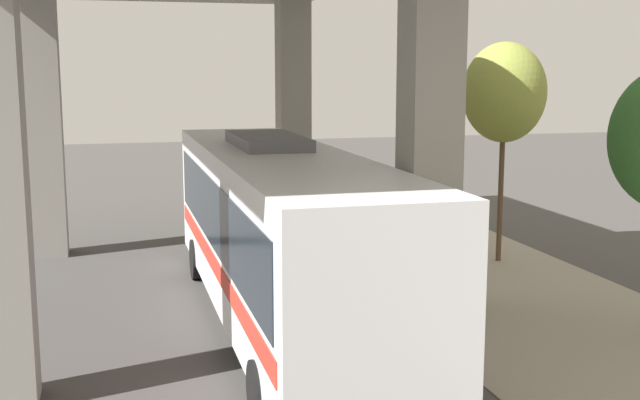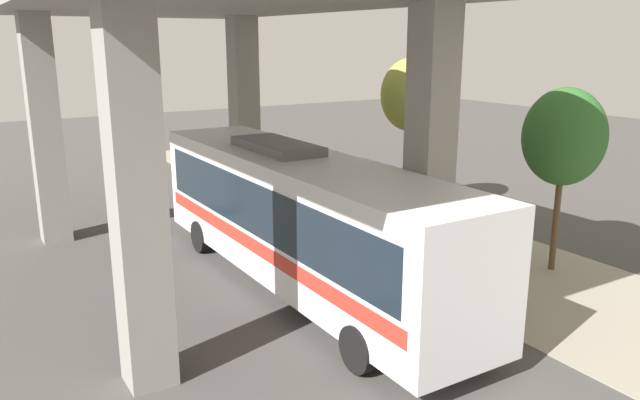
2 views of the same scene
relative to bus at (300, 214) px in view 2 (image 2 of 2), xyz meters
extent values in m
plane|color=#474442|center=(-2.57, -2.59, -2.06)|extent=(80.00, 80.00, 0.00)
cube|color=gray|center=(-5.57, -2.59, -2.05)|extent=(6.00, 40.00, 0.02)
cube|color=gray|center=(-2.07, -7.82, 1.61)|extent=(0.90, 0.90, 7.34)
cube|color=gray|center=(-2.07, 2.63, 1.61)|extent=(0.90, 0.90, 7.34)
cube|color=gray|center=(4.93, -7.82, 1.61)|extent=(0.90, 0.90, 7.34)
cube|color=gray|center=(4.93, 2.63, 1.61)|extent=(0.90, 0.90, 7.34)
cube|color=silver|center=(0.00, 0.01, -0.05)|extent=(2.66, 12.79, 3.11)
cube|color=#19232D|center=(0.00, 0.01, 0.32)|extent=(2.70, 11.77, 1.37)
cube|color=red|center=(0.00, 0.01, -0.67)|extent=(2.70, 12.15, 0.37)
cube|color=slate|center=(0.00, -1.27, 1.62)|extent=(1.33, 3.20, 0.24)
cylinder|color=black|center=(-1.25, 4.48, -1.56)|extent=(0.28, 1.00, 1.00)
cylinder|color=black|center=(1.25, 4.48, -1.56)|extent=(0.28, 1.00, 1.00)
cylinder|color=black|center=(-1.25, -4.15, -1.56)|extent=(0.28, 1.00, 1.00)
cylinder|color=black|center=(1.25, -4.15, -1.56)|extent=(0.28, 1.00, 1.00)
cylinder|color=red|center=(-4.49, -5.20, -1.69)|extent=(0.25, 0.25, 0.74)
sphere|color=red|center=(-4.49, -5.20, -1.24)|extent=(0.24, 0.24, 0.24)
cylinder|color=red|center=(-4.68, -5.20, -1.57)|extent=(0.15, 0.11, 0.11)
cylinder|color=red|center=(-4.30, -5.20, -1.57)|extent=(0.15, 0.11, 0.11)
cylinder|color=gray|center=(-3.89, -2.66, -1.75)|extent=(1.23, 1.23, 0.61)
sphere|color=#2D6028|center=(-3.89, -2.66, -1.07)|extent=(1.40, 1.40, 1.40)
sphere|color=orange|center=(-3.74, -2.78, -1.28)|extent=(0.43, 0.43, 0.43)
cylinder|color=gray|center=(-4.60, -7.11, -1.72)|extent=(1.19, 1.19, 0.68)
sphere|color=olive|center=(-4.60, -7.11, -0.96)|extent=(1.52, 1.52, 1.52)
sphere|color=#BF334C|center=(-4.45, -7.23, -1.21)|extent=(0.42, 0.42, 0.42)
cylinder|color=gray|center=(-4.13, -0.64, -1.67)|extent=(0.97, 0.97, 0.77)
sphere|color=#38722D|center=(-4.13, -0.64, -0.96)|extent=(1.19, 1.19, 1.19)
sphere|color=#BF334C|center=(-4.01, -0.73, -1.15)|extent=(0.34, 0.34, 0.34)
cylinder|color=brown|center=(-6.87, 2.72, -0.45)|extent=(0.18, 0.18, 3.22)
ellipsoid|color=#2D6028|center=(-6.87, 2.72, 1.85)|extent=(2.27, 2.27, 2.73)
cylinder|color=brown|center=(-6.90, -3.92, -0.10)|extent=(0.14, 0.14, 3.91)
ellipsoid|color=olive|center=(-6.90, -3.92, 2.51)|extent=(2.20, 2.20, 2.64)
camera|label=1|loc=(3.25, 15.42, 3.13)|focal=45.00mm
camera|label=2|loc=(7.85, 13.74, 4.46)|focal=35.00mm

